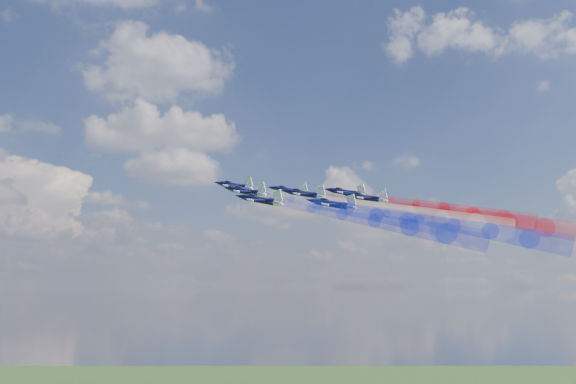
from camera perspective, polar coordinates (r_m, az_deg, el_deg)
name	(u,v)px	position (r m, az deg, el deg)	size (l,w,h in m)	color
jet_lead	(235,186)	(153.84, -4.81, 0.56)	(9.89, 12.36, 3.30)	black
trail_lead	(325,201)	(139.37, 3.32, -0.83)	(4.12, 40.19, 4.12)	white
jet_inner_left	(246,191)	(140.92, -3.78, 0.06)	(9.89, 12.36, 3.30)	black
trail_inner_left	(346,209)	(127.02, 5.28, -1.53)	(4.12, 40.19, 4.12)	#1926DA
jet_inner_right	(289,191)	(156.21, 0.09, 0.13)	(9.89, 12.36, 3.30)	black
trail_inner_right	(383,206)	(143.65, 8.50, -1.27)	(4.12, 40.19, 4.12)	red
jet_outer_left	(260,200)	(127.38, -2.50, -0.72)	(9.89, 12.36, 3.30)	black
trail_outer_left	(374,221)	(114.24, 7.76, -2.58)	(4.12, 40.19, 4.12)	#1926DA
jet_center_third	(304,194)	(141.53, 1.49, -0.18)	(9.89, 12.36, 3.30)	black
trail_center_third	(411,212)	(129.74, 10.96, -1.76)	(4.12, 40.19, 4.12)	white
jet_outer_right	(346,192)	(158.76, 5.21, -0.02)	(9.89, 12.36, 3.30)	black
trail_outer_right	(444,208)	(148.26, 13.81, -1.39)	(4.12, 40.19, 4.12)	red
jet_rear_left	(333,204)	(129.68, 4.04, -1.09)	(9.89, 12.36, 3.30)	black
trail_rear_left	(454,225)	(119.18, 14.64, -2.89)	(4.12, 40.19, 4.12)	#1926DA
jet_rear_right	(366,198)	(145.05, 6.98, -0.51)	(9.89, 12.36, 3.30)	black
trail_rear_right	(476,216)	(135.50, 16.56, -2.04)	(4.12, 40.19, 4.12)	red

